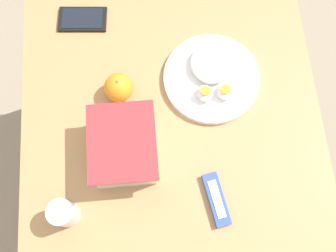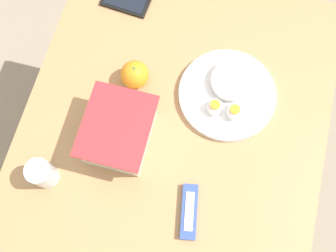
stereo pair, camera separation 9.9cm
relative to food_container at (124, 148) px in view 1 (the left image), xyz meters
name	(u,v)px [view 1 (the left image)]	position (x,y,z in m)	size (l,w,h in m)	color
ground_plane	(171,174)	(0.06, -0.12, -0.77)	(10.00, 10.00, 0.00)	gray
table	(172,134)	(0.06, -0.12, -0.14)	(0.96, 0.78, 0.72)	#AD7F51
food_container	(124,148)	(0.00, 0.00, 0.00)	(0.19, 0.16, 0.11)	white
orange_fruit	(119,88)	(0.16, 0.01, -0.01)	(0.07, 0.07, 0.07)	orange
rice_plate	(212,75)	(0.19, -0.24, -0.03)	(0.26, 0.26, 0.05)	white
candy_bar	(216,199)	(-0.14, -0.21, -0.04)	(0.14, 0.06, 0.02)	#334C9E
cell_phone	(83,19)	(0.39, 0.10, -0.04)	(0.09, 0.14, 0.01)	black
drinking_glass	(64,213)	(-0.14, 0.15, 0.00)	(0.06, 0.06, 0.09)	silver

